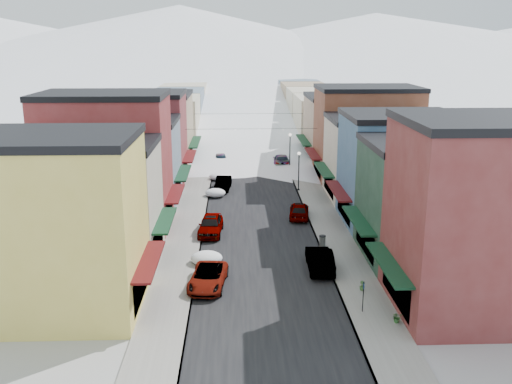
{
  "coord_description": "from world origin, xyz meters",
  "views": [
    {
      "loc": [
        -2.0,
        -30.38,
        16.95
      ],
      "look_at": [
        0.0,
        24.55,
        2.21
      ],
      "focal_mm": 40.0,
      "sensor_mm": 36.0,
      "label": 1
    }
  ],
  "objects": [
    {
      "name": "bldg_l_brick_near",
      "position": [
        -13.69,
        20.5,
        6.26
      ],
      "size": [
        12.3,
        8.2,
        12.5
      ],
      "color": "maroon",
      "rests_on": "ground"
    },
    {
      "name": "bldg_l_brick_far",
      "position": [
        -14.19,
        38.0,
        5.51
      ],
      "size": [
        13.3,
        9.2,
        11.0
      ],
      "color": "maroon",
      "rests_on": "ground"
    },
    {
      "name": "fire_hydrant",
      "position": [
        5.2,
        9.79,
        0.5
      ],
      "size": [
        0.45,
        0.34,
        0.77
      ],
      "color": "red",
      "rests_on": "sidewalk_right"
    },
    {
      "name": "planter_near",
      "position": [
        7.8,
        1.0,
        0.48
      ],
      "size": [
        0.63,
        0.56,
        0.67
      ],
      "primitive_type": "imported",
      "rotation": [
        0.0,
        0.0,
        0.07
      ],
      "color": "#2E5E2A",
      "rests_on": "sidewalk_right"
    },
    {
      "name": "bldg_l_yellow",
      "position": [
        -13.19,
        4.0,
        5.76
      ],
      "size": [
        11.3,
        8.7,
        11.5
      ],
      "color": "#DDC551",
      "rests_on": "ground"
    },
    {
      "name": "snow_pile_near",
      "position": [
        -4.32,
        11.24,
        0.5
      ],
      "size": [
        2.46,
        2.72,
        1.04
      ],
      "color": "white",
      "rests_on": "ground"
    },
    {
      "name": "sidewalk_right",
      "position": [
        6.6,
        60.0,
        0.07
      ],
      "size": [
        3.2,
        160.0,
        0.15
      ],
      "primitive_type": "cube",
      "color": "gray",
      "rests_on": "ground"
    },
    {
      "name": "bldg_r_green",
      "position": [
        13.19,
        12.0,
        4.76
      ],
      "size": [
        11.3,
        9.2,
        9.5
      ],
      "color": "#1A3727",
      "rests_on": "ground"
    },
    {
      "name": "car_silver_wagon",
      "position": [
        -4.07,
        47.59,
        0.72
      ],
      "size": [
        2.38,
        5.12,
        1.45
      ],
      "primitive_type": "imported",
      "rotation": [
        0.0,
        0.0,
        0.07
      ],
      "color": "#969A9D",
      "rests_on": "ground"
    },
    {
      "name": "bldg_r_brick_far",
      "position": [
        14.19,
        39.0,
        5.76
      ],
      "size": [
        13.3,
        9.2,
        11.5
      ],
      "color": "brown",
      "rests_on": "ground"
    },
    {
      "name": "car_green_sedan",
      "position": [
        4.3,
        9.78,
        0.85
      ],
      "size": [
        1.94,
        5.21,
        1.7
      ],
      "primitive_type": "imported",
      "rotation": [
        0.0,
        0.0,
        3.11
      ],
      "color": "black",
      "rests_on": "ground"
    },
    {
      "name": "bldg_r_cream",
      "position": [
        13.69,
        30.0,
        4.51
      ],
      "size": [
        12.3,
        9.2,
        9.0
      ],
      "color": "beige",
      "rests_on": "ground"
    },
    {
      "name": "mountain_ridge",
      "position": [
        -19.47,
        277.18,
        14.36
      ],
      "size": [
        670.0,
        340.0,
        34.0
      ],
      "color": "silver",
      "rests_on": "ground"
    },
    {
      "name": "bldg_l_tan",
      "position": [
        -13.19,
        48.0,
        5.01
      ],
      "size": [
        11.3,
        11.2,
        10.0
      ],
      "color": "#9F8768",
      "rests_on": "ground"
    },
    {
      "name": "car_white_suv",
      "position": [
        -4.03,
        6.99,
        0.72
      ],
      "size": [
        2.95,
        5.42,
        1.44
      ],
      "primitive_type": "imported",
      "rotation": [
        0.0,
        0.0,
        -0.11
      ],
      "color": "white",
      "rests_on": "ground"
    },
    {
      "name": "curb_right",
      "position": [
        5.05,
        60.0,
        0.07
      ],
      "size": [
        0.1,
        160.0,
        0.15
      ],
      "primitive_type": "cube",
      "color": "slate",
      "rests_on": "ground"
    },
    {
      "name": "curb_left",
      "position": [
        -5.05,
        60.0,
        0.07
      ],
      "size": [
        0.1,
        160.0,
        0.15
      ],
      "primitive_type": "cube",
      "color": "slate",
      "rests_on": "ground"
    },
    {
      "name": "car_gray_suv",
      "position": [
        4.17,
        22.84,
        0.79
      ],
      "size": [
        2.43,
        4.85,
        1.59
      ],
      "primitive_type": "imported",
      "rotation": [
        0.0,
        0.0,
        3.02
      ],
      "color": "#94959C",
      "rests_on": "ground"
    },
    {
      "name": "road",
      "position": [
        0.0,
        60.0,
        0.01
      ],
      "size": [
        10.0,
        160.0,
        0.01
      ],
      "primitive_type": "cube",
      "color": "black",
      "rests_on": "ground"
    },
    {
      "name": "distant_blocks",
      "position": [
        0.0,
        83.0,
        4.0
      ],
      "size": [
        34.0,
        55.0,
        8.0
      ],
      "color": "gray",
      "rests_on": "ground"
    },
    {
      "name": "sidewalk_left",
      "position": [
        -6.6,
        60.0,
        0.07
      ],
      "size": [
        3.2,
        160.0,
        0.15
      ],
      "primitive_type": "cube",
      "color": "gray",
      "rests_on": "ground"
    },
    {
      "name": "snow_pile_mid",
      "position": [
        -4.28,
        30.9,
        0.46
      ],
      "size": [
        2.26,
        2.59,
        0.96
      ],
      "color": "white",
      "rests_on": "ground"
    },
    {
      "name": "planter_far",
      "position": [
        6.67,
        5.7,
        0.48
      ],
      "size": [
        0.42,
        0.42,
        0.66
      ],
      "primitive_type": "imported",
      "rotation": [
        0.0,
        0.0,
        0.13
      ],
      "color": "#3D662E",
      "rests_on": "sidewalk_right"
    },
    {
      "name": "car_dark_hatch",
      "position": [
        -3.5,
        33.93,
        0.76
      ],
      "size": [
        2.04,
        4.74,
        1.52
      ],
      "primitive_type": "imported",
      "rotation": [
        0.0,
        0.0,
        -0.1
      ],
      "color": "black",
      "rests_on": "ground"
    },
    {
      "name": "bldg_r_brick_near",
      "position": [
        13.69,
        3.0,
        6.26
      ],
      "size": [
        12.3,
        9.2,
        12.5
      ],
      "color": "maroon",
      "rests_on": "ground"
    },
    {
      "name": "streetlamp_near",
      "position": [
        5.2,
        32.94,
        2.98
      ],
      "size": [
        0.37,
        0.37,
        4.48
      ],
      "color": "black",
      "rests_on": "sidewalk_right"
    },
    {
      "name": "car_lane_white",
      "position": [
        1.67,
        70.48,
        0.77
      ],
      "size": [
        2.9,
        5.69,
        1.54
      ],
      "primitive_type": "imported",
      "rotation": [
        0.0,
        0.0,
        3.2
      ],
      "color": "white",
      "rests_on": "ground"
    },
    {
      "name": "trash_can",
      "position": [
        5.2,
        14.41,
        0.63
      ],
      "size": [
        0.56,
        0.56,
        0.95
      ],
      "color": "#55575A",
      "rests_on": "sidewalk_right"
    },
    {
      "name": "streetlamp_far",
      "position": [
        5.2,
        43.76,
        3.23
      ],
      "size": [
        0.41,
        0.41,
        4.88
      ],
      "color": "black",
      "rests_on": "sidewalk_right"
    },
    {
      "name": "snow_pile_far",
      "position": [
        -4.28,
        38.78,
        0.42
      ],
      "size": [
        2.07,
        2.47,
        0.88
      ],
      "color": "white",
      "rests_on": "ground"
    },
    {
      "name": "car_black_sedan",
      "position": [
        4.3,
        46.65,
        0.8
      ],
      "size": [
        2.38,
        5.58,
        1.61
      ],
      "primitive_type": "imported",
      "rotation": [
        0.0,
        0.0,
        3.12
      ],
      "color": "black",
      "rests_on": "ground"
    },
    {
      "name": "bldg_l_grayblue",
      "position": [
        -13.19,
        29.0,
        4.51
      ],
      "size": [
        11.3,
        9.2,
        9.0
      ],
      "color": "slate",
      "rests_on": "ground"
    },
    {
      "name": "bldg_r_blue",
      "position": [
        13.19,
        21.0,
        5.26
      ],
      "size": [
        11.3,
        9.2,
        10.5
      ],
      "color": "#385E80",
      "rests_on": "ground"
    },
    {
      "name": "overhead_cables",
      "position": [
        0.0,
        47.5,
        6.2
      ],
      "size": [
        16.4,
        15.04,
        0.04
      ],
      "color": "black",
      "rests_on": "ground"
    },
    {
      "name": "bldg_l_cream",
      "position": [
        -13.19,
        12.5,
        4.76
      ],
      "size": [
        11.3,
        8.2,
        9.5
      ],
      "color": "#C0B39B",
      "rests_on": "ground"
    },
    {
      "name": "parking_sign",
      "position": [
        6.0,
        2.5,
        1.35
      ],
      "size": [
        0.06,
        0.28,
        2.06
      ],
      "color": "black",
      "rests_on": "sidewalk_right"
    },
    {
      "name": "ground",
      "position": [
        0.0,
        0.0,
        0.0
      ],
      "size": [
        600.0,
        600.0,
        0.0
      ],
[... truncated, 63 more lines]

